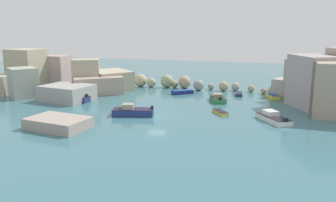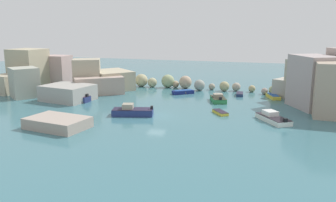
{
  "view_description": "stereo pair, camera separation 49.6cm",
  "coord_description": "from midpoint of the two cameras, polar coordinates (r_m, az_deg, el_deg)",
  "views": [
    {
      "loc": [
        15.77,
        -45.2,
        12.41
      ],
      "look_at": [
        0.0,
        5.46,
        1.0
      ],
      "focal_mm": 37.18,
      "sensor_mm": 36.0,
      "label": 1
    },
    {
      "loc": [
        16.24,
        -45.05,
        12.41
      ],
      "look_at": [
        0.0,
        5.46,
        1.0
      ],
      "focal_mm": 37.18,
      "sensor_mm": 36.0,
      "label": 2
    }
  ],
  "objects": [
    {
      "name": "cove_water",
      "position": [
        49.46,
        -2.17,
        -2.4
      ],
      "size": [
        160.0,
        160.0,
        0.0
      ],
      "primitive_type": "plane",
      "color": "#3C6E78",
      "rests_on": "ground"
    },
    {
      "name": "cliff_headland_left",
      "position": [
        70.45,
        -17.2,
        3.62
      ],
      "size": [
        25.03,
        21.14,
        8.0
      ],
      "color": "#ADA289",
      "rests_on": "ground"
    },
    {
      "name": "rock_breakwater",
      "position": [
        69.96,
        4.56,
        2.85
      ],
      "size": [
        34.43,
        3.92,
        2.75
      ],
      "color": "#9AA281",
      "rests_on": "ground"
    },
    {
      "name": "stone_dock",
      "position": [
        45.37,
        -17.86,
        -3.46
      ],
      "size": [
        7.99,
        5.74,
        1.34
      ],
      "primitive_type": "cube",
      "rotation": [
        0.0,
        0.0,
        -0.14
      ],
      "color": "#A49588",
      "rests_on": "ground"
    },
    {
      "name": "channel_buoy",
      "position": [
        65.07,
        2.54,
        1.38
      ],
      "size": [
        0.55,
        0.55,
        0.55
      ],
      "primitive_type": "sphere",
      "color": "gold",
      "rests_on": "cove_water"
    },
    {
      "name": "moored_boat_0",
      "position": [
        49.65,
        -6.11,
        -1.71
      ],
      "size": [
        6.14,
        3.76,
        1.69
      ],
      "rotation": [
        0.0,
        0.0,
        3.42
      ],
      "color": "navy",
      "rests_on": "cove_water"
    },
    {
      "name": "moored_boat_1",
      "position": [
        50.97,
        8.31,
        -1.84
      ],
      "size": [
        2.76,
        3.24,
        0.43
      ],
      "rotation": [
        0.0,
        0.0,
        2.18
      ],
      "color": "yellow",
      "rests_on": "cove_water"
    },
    {
      "name": "moored_boat_2",
      "position": [
        46.24,
        -13.91,
        -3.52
      ],
      "size": [
        2.66,
        2.57,
        0.45
      ],
      "rotation": [
        0.0,
        0.0,
        2.41
      ],
      "color": "navy",
      "rests_on": "cove_water"
    },
    {
      "name": "moored_boat_3",
      "position": [
        60.72,
        -15.19,
        0.53
      ],
      "size": [
        4.97,
        2.26,
        1.91
      ],
      "rotation": [
        0.0,
        0.0,
        3.04
      ],
      "color": "navy",
      "rests_on": "cove_water"
    },
    {
      "name": "moored_boat_4",
      "position": [
        48.47,
        16.54,
        -2.64
      ],
      "size": [
        4.95,
        5.81,
        1.31
      ],
      "rotation": [
        0.0,
        0.0,
        2.18
      ],
      "color": "white",
      "rests_on": "cove_water"
    },
    {
      "name": "moored_boat_5",
      "position": [
        65.37,
        2.17,
        1.49
      ],
      "size": [
        4.04,
        3.69,
        0.71
      ],
      "rotation": [
        0.0,
        0.0,
        0.69
      ],
      "color": "navy",
      "rests_on": "cove_water"
    },
    {
      "name": "moored_boat_6",
      "position": [
        59.11,
        7.95,
        0.38
      ],
      "size": [
        3.48,
        4.78,
        1.32
      ],
      "rotation": [
        0.0,
        0.0,
        1.91
      ],
      "color": "#30884B",
      "rests_on": "cove_water"
    },
    {
      "name": "moored_boat_7",
      "position": [
        65.03,
        11.36,
        1.13
      ],
      "size": [
        1.52,
        3.19,
        0.53
      ],
      "rotation": [
        0.0,
        0.0,
        4.81
      ],
      "color": "navy",
      "rests_on": "cove_water"
    },
    {
      "name": "moored_boat_8",
      "position": [
        64.19,
        16.54,
        0.77
      ],
      "size": [
        2.74,
        4.27,
        0.64
      ],
      "rotation": [
        0.0,
        0.0,
        5.06
      ],
      "color": "yellow",
      "rests_on": "cove_water"
    }
  ]
}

